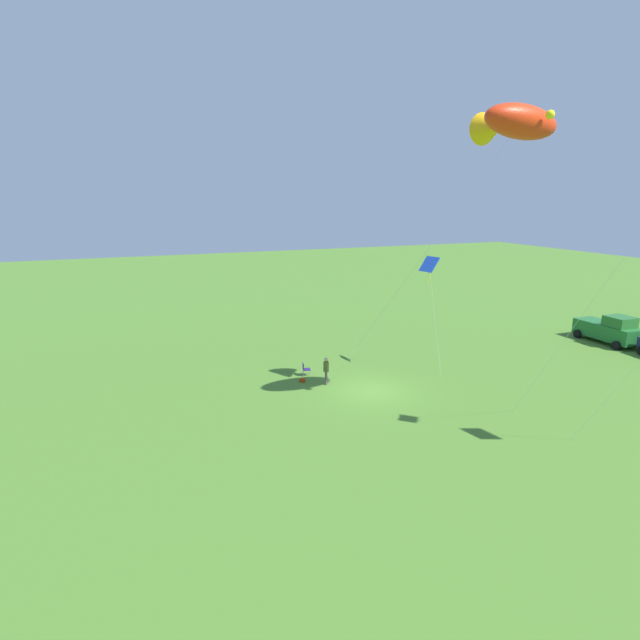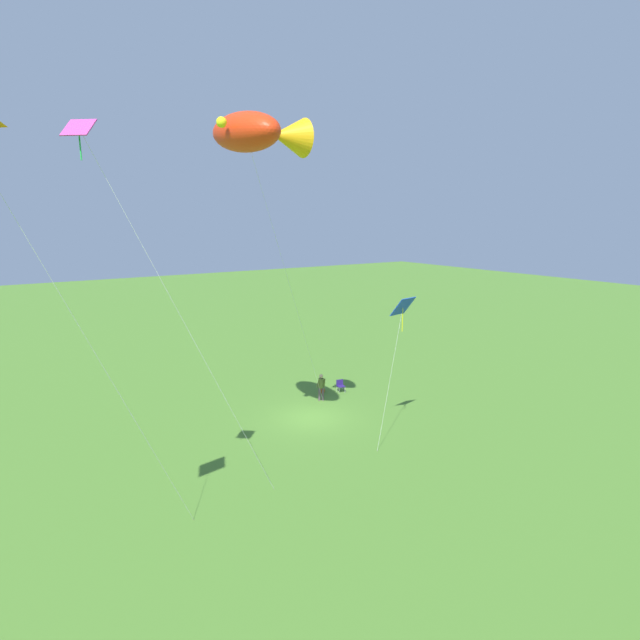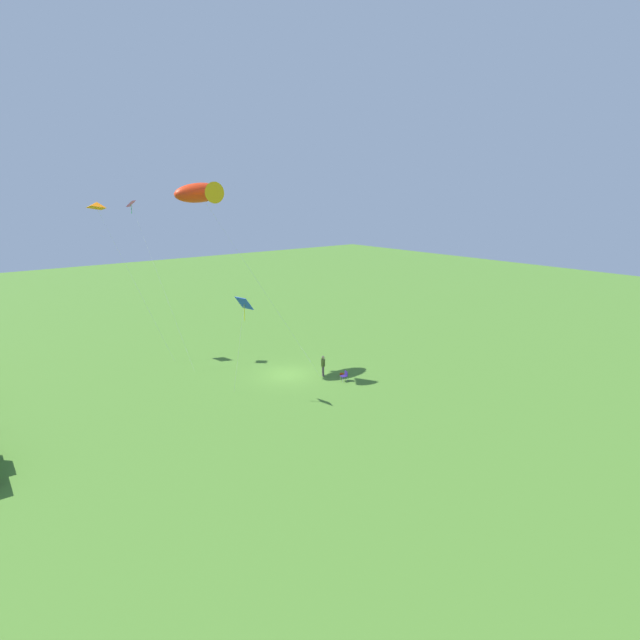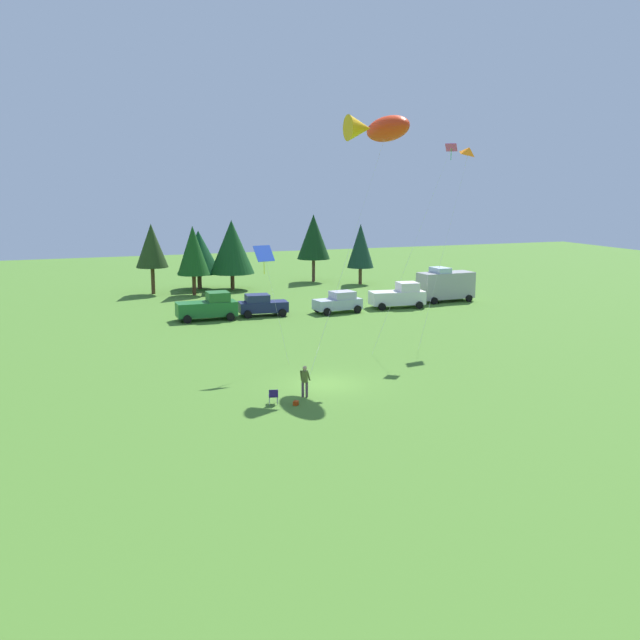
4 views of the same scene
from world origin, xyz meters
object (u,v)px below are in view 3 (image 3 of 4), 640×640
object	(u,v)px
person_kite_flyer	(323,364)
folding_chair	(345,375)
kite_large_fish	(202,193)
kite_diamond_rainbow	(134,213)
kite_diamond_blue	(244,305)
backpack_on_grass	(342,374)
kite_delta_orange	(97,205)

from	to	relation	value
person_kite_flyer	folding_chair	bearing A→B (deg)	134.31
folding_chair	kite_large_fish	xyz separation A→B (m)	(9.32, 7.10, 14.26)
kite_diamond_rainbow	kite_diamond_blue	bearing A→B (deg)	-170.29
person_kite_flyer	kite_diamond_blue	distance (m)	9.42
folding_chair	kite_diamond_rainbow	size ratio (longest dim) A/B	0.06
kite_diamond_blue	kite_diamond_rainbow	size ratio (longest dim) A/B	0.54
backpack_on_grass	person_kite_flyer	bearing A→B (deg)	52.75
backpack_on_grass	kite_diamond_blue	world-z (taller)	kite_diamond_blue
person_kite_flyer	kite_diamond_rainbow	size ratio (longest dim) A/B	0.12
kite_large_fish	kite_diamond_blue	xyz separation A→B (m)	(-7.39, 0.80, -7.70)
backpack_on_grass	kite_delta_orange	world-z (taller)	kite_delta_orange
kite_delta_orange	person_kite_flyer	bearing A→B (deg)	-145.32
backpack_on_grass	kite_diamond_blue	distance (m)	10.99
folding_chair	kite_diamond_rainbow	xyz separation A→B (m)	(15.95, 10.30, 12.61)
kite_diamond_rainbow	person_kite_flyer	bearing A→B (deg)	-145.38
kite_large_fish	kite_delta_orange	bearing A→B (deg)	28.85
person_kite_flyer	kite_diamond_rainbow	xyz separation A→B (m)	(13.97, 9.64, 12.07)
backpack_on_grass	kite_diamond_rainbow	size ratio (longest dim) A/B	0.02
kite_diamond_blue	kite_diamond_rainbow	xyz separation A→B (m)	(14.02, 2.40, 6.05)
folding_chair	backpack_on_grass	xyz separation A→B (m)	(1.04, -0.58, -0.38)
folding_chair	kite_large_fish	bearing A→B (deg)	-39.32
person_kite_flyer	kite_diamond_rainbow	distance (m)	20.83
kite_diamond_rainbow	kite_delta_orange	world-z (taller)	kite_delta_orange
kite_diamond_rainbow	kite_delta_orange	distance (m)	3.77
kite_large_fish	kite_diamond_blue	bearing A→B (deg)	173.81
person_kite_flyer	kite_diamond_blue	xyz separation A→B (m)	(-0.06, 7.24, 6.02)
kite_diamond_blue	kite_diamond_rainbow	distance (m)	15.46
kite_diamond_blue	kite_delta_orange	xyz separation A→B (m)	(17.07, 4.53, 6.64)
kite_large_fish	kite_delta_orange	world-z (taller)	kite_large_fish
kite_delta_orange	backpack_on_grass	bearing A→B (deg)	-144.07
person_kite_flyer	kite_diamond_rainbow	bearing A→B (deg)	-29.33
folding_chair	person_kite_flyer	bearing A→B (deg)	-58.34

